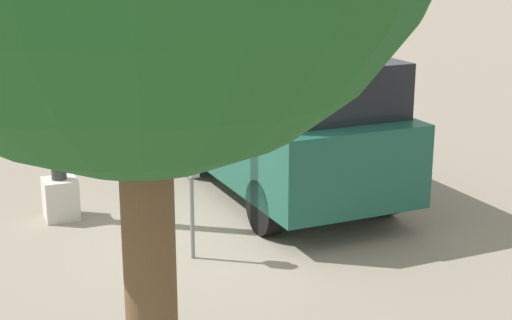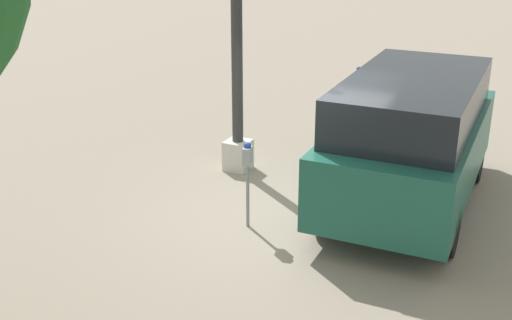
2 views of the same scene
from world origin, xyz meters
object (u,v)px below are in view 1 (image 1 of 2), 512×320
at_px(parking_meter_near, 191,177).
at_px(parking_meter_far, 97,95).
at_px(parked_van, 280,117).
at_px(lamp_post, 52,72).

relative_size(parking_meter_near, parking_meter_far, 0.99).
distance_m(parking_meter_near, parking_meter_far, 5.28).
xyz_separation_m(parking_meter_near, parked_van, (1.84, -1.94, 0.17)).
bearing_deg(parking_meter_far, parked_van, -162.55).
bearing_deg(parking_meter_far, parking_meter_near, 167.97).
distance_m(parking_meter_far, parked_van, 3.96).
distance_m(parking_meter_near, lamp_post, 2.52).
height_order(parking_meter_near, parking_meter_far, parking_meter_far).
relative_size(parking_meter_far, parked_van, 0.29).
distance_m(parking_meter_far, lamp_post, 3.64).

